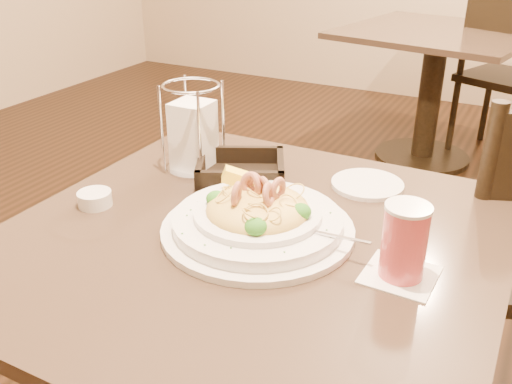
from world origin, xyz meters
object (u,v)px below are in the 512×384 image
at_px(dining_chair_far, 504,71).
at_px(butter_ramekin, 95,199).
at_px(napkin_caddy, 193,134).
at_px(side_plate, 367,184).
at_px(main_table, 251,331).
at_px(drink_glass, 404,242).
at_px(pasta_bowl, 258,217).
at_px(bread_basket, 241,172).
at_px(background_table, 433,73).

height_order(dining_chair_far, butter_ramekin, dining_chair_far).
distance_m(napkin_caddy, side_plate, 0.41).
bearing_deg(main_table, napkin_caddy, 141.49).
bearing_deg(napkin_caddy, drink_glass, -21.23).
height_order(pasta_bowl, bread_basket, pasta_bowl).
relative_size(pasta_bowl, butter_ramekin, 5.82).
relative_size(drink_glass, butter_ramekin, 1.89).
bearing_deg(dining_chair_far, pasta_bowl, 107.30).
relative_size(side_plate, butter_ramekin, 2.28).
bearing_deg(butter_ramekin, main_table, 7.34).
bearing_deg(bread_basket, napkin_caddy, 178.46).
relative_size(drink_glass, napkin_caddy, 0.63).
xyz_separation_m(napkin_caddy, butter_ramekin, (-0.08, -0.25, -0.07)).
relative_size(background_table, pasta_bowl, 2.61).
bearing_deg(bread_basket, background_table, 89.69).
bearing_deg(pasta_bowl, main_table, -118.33).
bearing_deg(main_table, drink_glass, -0.84).
relative_size(drink_glass, bread_basket, 0.54).
bearing_deg(drink_glass, side_plate, 116.63).
distance_m(main_table, dining_chair_far, 2.50).
distance_m(bread_basket, side_plate, 0.28).
bearing_deg(butter_ramekin, background_table, 84.70).
bearing_deg(napkin_caddy, butter_ramekin, -107.84).
xyz_separation_m(main_table, butter_ramekin, (-0.34, -0.04, 0.24)).
height_order(drink_glass, butter_ramekin, drink_glass).
relative_size(dining_chair_far, napkin_caddy, 4.50).
bearing_deg(dining_chair_far, butter_ramekin, 99.77).
distance_m(drink_glass, side_plate, 0.35).
relative_size(background_table, dining_chair_far, 1.13).
height_order(napkin_caddy, butter_ramekin, napkin_caddy).
height_order(napkin_caddy, side_plate, napkin_caddy).
distance_m(dining_chair_far, napkin_caddy, 2.36).
xyz_separation_m(napkin_caddy, side_plate, (0.39, 0.10, -0.08)).
bearing_deg(main_table, pasta_bowl, 61.67).
bearing_deg(side_plate, dining_chair_far, 87.90).
bearing_deg(bread_basket, side_plate, 21.01).
height_order(pasta_bowl, butter_ramekin, pasta_bowl).
bearing_deg(pasta_bowl, bread_basket, 126.59).
relative_size(pasta_bowl, side_plate, 2.55).
xyz_separation_m(bread_basket, side_plate, (0.26, 0.10, -0.01)).
distance_m(background_table, dining_chair_far, 0.39).
xyz_separation_m(drink_glass, bread_basket, (-0.42, 0.21, -0.05)).
bearing_deg(napkin_caddy, main_table, -38.51).
bearing_deg(side_plate, drink_glass, -63.37).
relative_size(pasta_bowl, napkin_caddy, 1.95).
height_order(main_table, background_table, same).
bearing_deg(dining_chair_far, main_table, 107.17).
relative_size(main_table, side_plate, 5.70).
relative_size(main_table, drink_glass, 6.89).
distance_m(background_table, butter_ramekin, 2.35).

